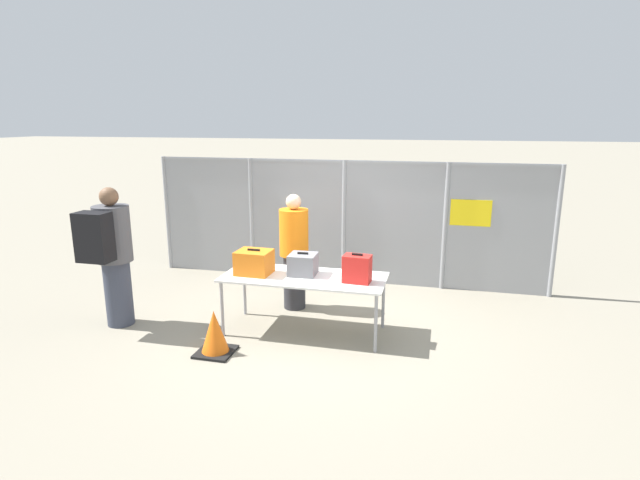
{
  "coord_description": "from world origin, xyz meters",
  "views": [
    {
      "loc": [
        1.51,
        -5.77,
        2.61
      ],
      "look_at": [
        -0.02,
        0.46,
        1.05
      ],
      "focal_mm": 28.0,
      "sensor_mm": 36.0,
      "label": 1
    }
  ],
  "objects_px": {
    "suitcase_orange": "(254,262)",
    "traffic_cone": "(215,334)",
    "traveler_hooded": "(111,252)",
    "security_worker_near": "(294,250)",
    "utility_trailer": "(400,230)",
    "inspection_table": "(304,280)",
    "suitcase_grey": "(303,264)",
    "suitcase_red": "(357,269)"
  },
  "relations": [
    {
      "from": "suitcase_red",
      "to": "security_worker_near",
      "type": "height_order",
      "value": "security_worker_near"
    },
    {
      "from": "traveler_hooded",
      "to": "utility_trailer",
      "type": "distance_m",
      "value": 5.86
    },
    {
      "from": "security_worker_near",
      "to": "inspection_table",
      "type": "bearing_deg",
      "value": 122.33
    },
    {
      "from": "traveler_hooded",
      "to": "security_worker_near",
      "type": "distance_m",
      "value": 2.36
    },
    {
      "from": "suitcase_orange",
      "to": "traffic_cone",
      "type": "xyz_separation_m",
      "value": [
        -0.2,
        -0.78,
        -0.64
      ]
    },
    {
      "from": "suitcase_orange",
      "to": "suitcase_red",
      "type": "height_order",
      "value": "suitcase_red"
    },
    {
      "from": "security_worker_near",
      "to": "traffic_cone",
      "type": "xyz_separation_m",
      "value": [
        -0.47,
        -1.59,
        -0.6
      ]
    },
    {
      "from": "traffic_cone",
      "to": "inspection_table",
      "type": "bearing_deg",
      "value": 44.88
    },
    {
      "from": "suitcase_orange",
      "to": "traveler_hooded",
      "type": "distance_m",
      "value": 1.81
    },
    {
      "from": "suitcase_red",
      "to": "traveler_hooded",
      "type": "relative_size",
      "value": 0.2
    },
    {
      "from": "suitcase_red",
      "to": "traveler_hooded",
      "type": "xyz_separation_m",
      "value": [
        -3.07,
        -0.34,
        0.09
      ]
    },
    {
      "from": "security_worker_near",
      "to": "utility_trailer",
      "type": "bearing_deg",
      "value": -99.94
    },
    {
      "from": "utility_trailer",
      "to": "traffic_cone",
      "type": "bearing_deg",
      "value": -107.05
    },
    {
      "from": "suitcase_red",
      "to": "traffic_cone",
      "type": "height_order",
      "value": "suitcase_red"
    },
    {
      "from": "suitcase_red",
      "to": "security_worker_near",
      "type": "distance_m",
      "value": 1.32
    },
    {
      "from": "suitcase_grey",
      "to": "security_worker_near",
      "type": "xyz_separation_m",
      "value": [
        -0.32,
        0.7,
        -0.02
      ]
    },
    {
      "from": "suitcase_orange",
      "to": "traveler_hooded",
      "type": "xyz_separation_m",
      "value": [
        -1.77,
        -0.36,
        0.11
      ]
    },
    {
      "from": "inspection_table",
      "to": "traveler_hooded",
      "type": "xyz_separation_m",
      "value": [
        -2.4,
        -0.4,
        0.31
      ]
    },
    {
      "from": "security_worker_near",
      "to": "utility_trailer",
      "type": "relative_size",
      "value": 0.41
    },
    {
      "from": "suitcase_orange",
      "to": "utility_trailer",
      "type": "height_order",
      "value": "suitcase_orange"
    },
    {
      "from": "traveler_hooded",
      "to": "utility_trailer",
      "type": "bearing_deg",
      "value": 48.18
    },
    {
      "from": "inspection_table",
      "to": "suitcase_grey",
      "type": "height_order",
      "value": "suitcase_grey"
    },
    {
      "from": "suitcase_red",
      "to": "utility_trailer",
      "type": "height_order",
      "value": "suitcase_red"
    },
    {
      "from": "suitcase_orange",
      "to": "security_worker_near",
      "type": "bearing_deg",
      "value": 71.35
    },
    {
      "from": "inspection_table",
      "to": "suitcase_red",
      "type": "distance_m",
      "value": 0.7
    },
    {
      "from": "traveler_hooded",
      "to": "suitcase_red",
      "type": "bearing_deg",
      "value": -2.33
    },
    {
      "from": "traveler_hooded",
      "to": "utility_trailer",
      "type": "relative_size",
      "value": 0.45
    },
    {
      "from": "suitcase_orange",
      "to": "traffic_cone",
      "type": "distance_m",
      "value": 1.03
    },
    {
      "from": "inspection_table",
      "to": "suitcase_grey",
      "type": "relative_size",
      "value": 5.88
    },
    {
      "from": "suitcase_orange",
      "to": "traffic_cone",
      "type": "bearing_deg",
      "value": -104.1
    },
    {
      "from": "security_worker_near",
      "to": "utility_trailer",
      "type": "distance_m",
      "value": 3.91
    },
    {
      "from": "suitcase_grey",
      "to": "utility_trailer",
      "type": "height_order",
      "value": "suitcase_grey"
    },
    {
      "from": "suitcase_grey",
      "to": "traffic_cone",
      "type": "distance_m",
      "value": 1.35
    },
    {
      "from": "traffic_cone",
      "to": "suitcase_red",
      "type": "bearing_deg",
      "value": 26.91
    },
    {
      "from": "suitcase_red",
      "to": "suitcase_orange",
      "type": "bearing_deg",
      "value": 179.05
    },
    {
      "from": "suitcase_orange",
      "to": "security_worker_near",
      "type": "relative_size",
      "value": 0.27
    },
    {
      "from": "suitcase_grey",
      "to": "traffic_cone",
      "type": "xyz_separation_m",
      "value": [
        -0.79,
        -0.9,
        -0.62
      ]
    },
    {
      "from": "inspection_table",
      "to": "suitcase_red",
      "type": "height_order",
      "value": "suitcase_red"
    },
    {
      "from": "suitcase_red",
      "to": "utility_trailer",
      "type": "relative_size",
      "value": 0.09
    },
    {
      "from": "utility_trailer",
      "to": "suitcase_orange",
      "type": "bearing_deg",
      "value": -107.55
    },
    {
      "from": "security_worker_near",
      "to": "suitcase_orange",
      "type": "bearing_deg",
      "value": 78.71
    },
    {
      "from": "suitcase_orange",
      "to": "suitcase_grey",
      "type": "height_order",
      "value": "suitcase_orange"
    }
  ]
}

